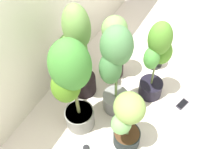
{
  "coord_description": "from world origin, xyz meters",
  "views": [
    {
      "loc": [
        -1.22,
        -0.46,
        2.16
      ],
      "look_at": [
        0.01,
        0.2,
        0.45
      ],
      "focal_mm": 41.25,
      "sensor_mm": 36.0,
      "label": 1
    }
  ],
  "objects": [
    {
      "name": "potted_plant_back_right",
      "position": [
        0.35,
        0.37,
        0.46
      ],
      "size": [
        0.33,
        0.31,
        0.75
      ],
      "color": "#2B1C21",
      "rests_on": "ground"
    },
    {
      "name": "cell_phone",
      "position": [
        0.33,
        -0.42,
        0.0
      ],
      "size": [
        0.16,
        0.11,
        0.01
      ],
      "rotation": [
        0.0,
        0.0,
        1.26
      ],
      "color": "#34313B",
      "rests_on": "ground"
    },
    {
      "name": "floor_fan",
      "position": [
        0.69,
        0.03,
        0.2
      ],
      "size": [
        0.26,
        0.26,
        0.32
      ],
      "rotation": [
        0.0,
        0.0,
        -1.14
      ],
      "color": "#262725",
      "rests_on": "ground"
    },
    {
      "name": "potted_plant_back_center",
      "position": [
        -0.0,
        0.53,
        0.62
      ],
      "size": [
        0.41,
        0.36,
        1.05
      ],
      "color": "black",
      "rests_on": "ground"
    },
    {
      "name": "potted_plant_center",
      "position": [
        -0.02,
        0.16,
        0.59
      ],
      "size": [
        0.36,
        0.32,
        1.0
      ],
      "color": "slate",
      "rests_on": "ground"
    },
    {
      "name": "ground_plane",
      "position": [
        0.0,
        0.0,
        0.0
      ],
      "size": [
        8.0,
        8.0,
        0.0
      ],
      "primitive_type": "plane",
      "color": "silver",
      "rests_on": "ground"
    },
    {
      "name": "potted_plant_front_left",
      "position": [
        -0.29,
        -0.1,
        0.38
      ],
      "size": [
        0.36,
        0.35,
        0.67
      ],
      "color": "black",
      "rests_on": "ground"
    },
    {
      "name": "potted_plant_back_left",
      "position": [
        -0.33,
        0.36,
        0.63
      ],
      "size": [
        0.38,
        0.36,
        1.04
      ],
      "color": "gray",
      "rests_on": "ground"
    },
    {
      "name": "potted_plant_front_right",
      "position": [
        0.3,
        -0.08,
        0.51
      ],
      "size": [
        0.35,
        0.27,
        0.92
      ],
      "color": "black",
      "rests_on": "ground"
    }
  ]
}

